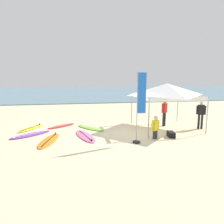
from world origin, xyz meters
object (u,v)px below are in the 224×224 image
surfboard_pink (85,136)px  person_yellow (155,126)px  canopy_tent (166,89)px  surfboard_yellow (31,128)px  person_black (201,113)px  surfboard_lime (91,128)px  person_red (164,111)px  surfboard_purple (31,135)px  surfboard_red (62,126)px  banner_flag (139,111)px  gear_bag_near_tent (171,134)px  surfboard_orange (49,140)px

surfboard_pink → person_yellow: (3.53, -0.99, 0.62)m
canopy_tent → surfboard_yellow: canopy_tent is taller
surfboard_yellow → person_black: bearing=-9.8°
surfboard_lime → person_red: bearing=-2.1°
canopy_tent → surfboard_purple: bearing=-178.1°
surfboard_pink → surfboard_yellow: same height
surfboard_red → person_yellow: 6.09m
person_black → banner_flag: banner_flag is taller
canopy_tent → banner_flag: size_ratio=1.03×
person_black → gear_bag_near_tent: size_ratio=2.85×
surfboard_purple → person_red: (8.05, 0.76, 0.95)m
surfboard_lime → person_red: person_red is taller
surfboard_purple → surfboard_yellow: 1.50m
surfboard_lime → surfboard_orange: 3.08m
surfboard_orange → surfboard_yellow: bearing=117.5°
surfboard_yellow → person_yellow: size_ratio=1.75×
gear_bag_near_tent → person_black: bearing=27.7°
surfboard_yellow → person_yellow: person_yellow is taller
gear_bag_near_tent → person_yellow: bearing=-171.9°
person_yellow → gear_bag_near_tent: 1.09m
surfboard_yellow → surfboard_red: bearing=10.2°
surfboard_pink → person_red: 5.43m
canopy_tent → surfboard_lime: canopy_tent is taller
surfboard_lime → surfboard_red: (-1.78, 0.87, 0.00)m
surfboard_lime → person_yellow: bearing=-40.7°
person_red → person_black: (1.88, -1.05, 0.00)m
surfboard_purple → surfboard_orange: 1.66m
person_yellow → surfboard_yellow: bearing=154.4°
surfboard_red → person_red: person_red is taller
canopy_tent → gear_bag_near_tent: canopy_tent is taller
surfboard_yellow → gear_bag_near_tent: size_ratio=3.50×
surfboard_purple → surfboard_red: (1.55, 1.80, 0.00)m
surfboard_red → surfboard_lime: bearing=-26.1°
surfboard_orange → person_yellow: (5.33, -0.54, 0.62)m
person_red → surfboard_orange: bearing=-164.1°
surfboard_orange → surfboard_pink: bearing=14.0°
surfboard_red → person_red: bearing=-9.1°
surfboard_purple → surfboard_lime: same height
surfboard_red → person_black: 8.69m
gear_bag_near_tent → surfboard_yellow: bearing=158.0°
person_red → gear_bag_near_tent: size_ratio=2.85×
surfboard_yellow → person_yellow: bearing=-25.6°
person_yellow → banner_flag: 1.46m
surfboard_purple → gear_bag_near_tent: 7.58m
surfboard_red → gear_bag_near_tent: size_ratio=3.17×
surfboard_yellow → person_red: person_red is taller
surfboard_lime → surfboard_red: 1.98m
surfboard_lime → gear_bag_near_tent: (4.07, -2.55, 0.10)m
surfboard_orange → surfboard_red: same height
gear_bag_near_tent → surfboard_lime: bearing=147.9°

